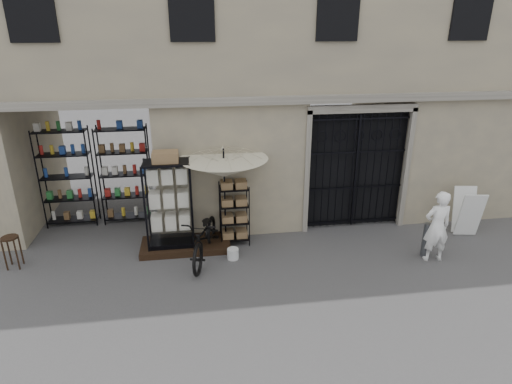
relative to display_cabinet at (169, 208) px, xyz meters
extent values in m
plane|color=#252528|center=(2.70, -1.54, -1.02)|extent=(80.00, 80.00, 0.00)
cube|color=gray|center=(2.70, 2.46, 3.48)|extent=(14.00, 4.00, 9.00)
cube|color=black|center=(-1.80, 1.26, 0.48)|extent=(3.00, 1.70, 3.00)
cube|color=black|center=(-1.85, 1.76, 0.23)|extent=(2.70, 0.50, 2.50)
cube|color=black|center=(4.45, 0.74, 0.48)|extent=(2.50, 0.06, 3.00)
cube|color=black|center=(4.45, 0.58, 0.43)|extent=(0.05, 0.05, 2.80)
cube|color=black|center=(0.30, 0.01, -0.95)|extent=(2.00, 0.90, 0.15)
cube|color=black|center=(0.00, 0.01, -0.82)|extent=(0.99, 0.62, 0.11)
cube|color=silver|center=(-0.01, -0.29, 0.10)|extent=(0.90, 0.04, 1.81)
cube|color=silver|center=(0.00, 0.01, -0.01)|extent=(0.83, 0.46, 1.51)
cube|color=olive|center=(0.00, 0.01, 1.12)|extent=(0.55, 0.43, 0.22)
cube|color=black|center=(1.44, 0.15, -0.29)|extent=(0.77, 0.67, 1.46)
cube|color=olive|center=(1.44, 0.15, -0.34)|extent=(0.65, 0.55, 1.09)
cylinder|color=black|center=(1.23, 0.11, 0.13)|extent=(0.04, 0.04, 2.30)
imported|color=beige|center=(1.23, 0.11, 0.96)|extent=(2.00, 2.03, 1.55)
cylinder|color=silver|center=(1.32, -0.61, -0.90)|extent=(0.31, 0.31, 0.24)
imported|color=black|center=(0.74, -0.50, -1.02)|extent=(0.94, 1.20, 2.01)
cylinder|color=black|center=(-3.25, -0.29, -0.33)|extent=(0.44, 0.44, 0.03)
cube|color=black|center=(-3.25, -0.29, -0.68)|extent=(0.34, 0.34, 0.69)
cylinder|color=#55595E|center=(5.51, -1.10, -0.63)|extent=(0.16, 0.16, 0.79)
imported|color=white|center=(5.61, -1.27, -1.02)|extent=(0.58, 1.59, 0.38)
cube|color=silver|center=(6.98, -0.42, -0.44)|extent=(0.57, 0.35, 1.13)
cube|color=silver|center=(7.04, -0.08, -0.44)|extent=(0.57, 0.35, 1.13)
camera|label=1|loc=(0.64, -8.78, 3.74)|focal=30.00mm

